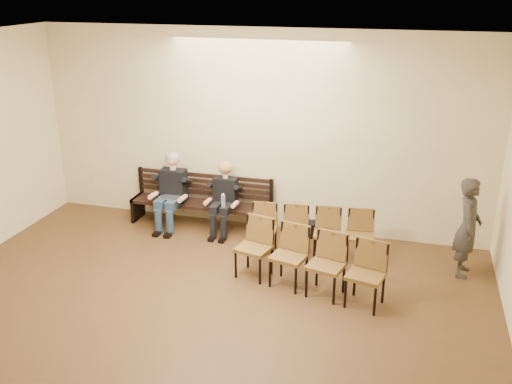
{
  "coord_description": "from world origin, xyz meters",
  "views": [
    {
      "loc": [
        2.56,
        -4.25,
        4.23
      ],
      "look_at": [
        0.23,
        4.05,
        1.0
      ],
      "focal_mm": 40.0,
      "sensor_mm": 36.0,
      "label": 1
    }
  ],
  "objects_px": {
    "laptop": "(171,199)",
    "passerby": "(469,220)",
    "water_bottle": "(223,207)",
    "seated_woman": "(224,201)",
    "bag": "(318,230)",
    "bench": "(201,214)",
    "chair_row_front": "(311,233)",
    "chair_row_back": "(307,261)",
    "seated_man": "(172,191)"
  },
  "relations": [
    {
      "from": "bench",
      "to": "seated_woman",
      "type": "distance_m",
      "value": 0.62
    },
    {
      "from": "passerby",
      "to": "water_bottle",
      "type": "bearing_deg",
      "value": 92.14
    },
    {
      "from": "passerby",
      "to": "chair_row_back",
      "type": "height_order",
      "value": "passerby"
    },
    {
      "from": "seated_woman",
      "to": "bag",
      "type": "distance_m",
      "value": 1.71
    },
    {
      "from": "laptop",
      "to": "chair_row_front",
      "type": "distance_m",
      "value": 2.62
    },
    {
      "from": "bag",
      "to": "passerby",
      "type": "xyz_separation_m",
      "value": [
        2.35,
        -0.7,
        0.75
      ]
    },
    {
      "from": "seated_woman",
      "to": "water_bottle",
      "type": "relative_size",
      "value": 4.71
    },
    {
      "from": "seated_man",
      "to": "seated_woman",
      "type": "relative_size",
      "value": 1.16
    },
    {
      "from": "seated_woman",
      "to": "passerby",
      "type": "xyz_separation_m",
      "value": [
        3.99,
        -0.48,
        0.31
      ]
    },
    {
      "from": "water_bottle",
      "to": "seated_woman",
      "type": "bearing_deg",
      "value": 105.94
    },
    {
      "from": "water_bottle",
      "to": "laptop",
      "type": "bearing_deg",
      "value": 174.15
    },
    {
      "from": "seated_woman",
      "to": "laptop",
      "type": "xyz_separation_m",
      "value": [
        -0.94,
        -0.14,
        -0.0
      ]
    },
    {
      "from": "seated_man",
      "to": "chair_row_back",
      "type": "distance_m",
      "value": 3.22
    },
    {
      "from": "chair_row_front",
      "to": "chair_row_back",
      "type": "height_order",
      "value": "chair_row_back"
    },
    {
      "from": "bench",
      "to": "bag",
      "type": "relative_size",
      "value": 7.24
    },
    {
      "from": "bench",
      "to": "laptop",
      "type": "xyz_separation_m",
      "value": [
        -0.45,
        -0.26,
        0.35
      ]
    },
    {
      "from": "laptop",
      "to": "passerby",
      "type": "relative_size",
      "value": 0.2
    },
    {
      "from": "seated_woman",
      "to": "chair_row_front",
      "type": "xyz_separation_m",
      "value": [
        1.65,
        -0.53,
        -0.17
      ]
    },
    {
      "from": "seated_woman",
      "to": "water_bottle",
      "type": "distance_m",
      "value": 0.26
    },
    {
      "from": "chair_row_front",
      "to": "laptop",
      "type": "bearing_deg",
      "value": 165.6
    },
    {
      "from": "bench",
      "to": "water_bottle",
      "type": "distance_m",
      "value": 0.75
    },
    {
      "from": "seated_man",
      "to": "bag",
      "type": "bearing_deg",
      "value": 4.79
    },
    {
      "from": "seated_woman",
      "to": "water_bottle",
      "type": "bearing_deg",
      "value": -74.06
    },
    {
      "from": "water_bottle",
      "to": "bag",
      "type": "relative_size",
      "value": 0.68
    },
    {
      "from": "water_bottle",
      "to": "passerby",
      "type": "xyz_separation_m",
      "value": [
        3.92,
        -0.23,
        0.31
      ]
    },
    {
      "from": "chair_row_back",
      "to": "bench",
      "type": "bearing_deg",
      "value": 155.87
    },
    {
      "from": "bench",
      "to": "chair_row_front",
      "type": "bearing_deg",
      "value": -16.91
    },
    {
      "from": "seated_woman",
      "to": "laptop",
      "type": "relative_size",
      "value": 3.34
    },
    {
      "from": "seated_woman",
      "to": "water_bottle",
      "type": "xyz_separation_m",
      "value": [
        0.07,
        -0.25,
        -0.01
      ]
    },
    {
      "from": "seated_woman",
      "to": "chair_row_front",
      "type": "height_order",
      "value": "seated_woman"
    },
    {
      "from": "passerby",
      "to": "chair_row_front",
      "type": "distance_m",
      "value": 2.39
    },
    {
      "from": "laptop",
      "to": "chair_row_front",
      "type": "height_order",
      "value": "chair_row_front"
    },
    {
      "from": "laptop",
      "to": "passerby",
      "type": "xyz_separation_m",
      "value": [
        4.93,
        -0.34,
        0.31
      ]
    },
    {
      "from": "seated_woman",
      "to": "seated_man",
      "type": "bearing_deg",
      "value": 180.0
    },
    {
      "from": "passerby",
      "to": "bag",
      "type": "bearing_deg",
      "value": 79.01
    },
    {
      "from": "laptop",
      "to": "passerby",
      "type": "bearing_deg",
      "value": -7.58
    },
    {
      "from": "chair_row_back",
      "to": "water_bottle",
      "type": "bearing_deg",
      "value": 154.64
    },
    {
      "from": "chair_row_front",
      "to": "chair_row_back",
      "type": "xyz_separation_m",
      "value": [
        0.14,
        -1.08,
        0.05
      ]
    },
    {
      "from": "laptop",
      "to": "chair_row_back",
      "type": "xyz_separation_m",
      "value": [
        2.73,
        -1.47,
        -0.12
      ]
    },
    {
      "from": "laptop",
      "to": "water_bottle",
      "type": "xyz_separation_m",
      "value": [
        1.01,
        -0.1,
        -0.0
      ]
    },
    {
      "from": "passerby",
      "to": "chair_row_front",
      "type": "xyz_separation_m",
      "value": [
        -2.34,
        -0.05,
        -0.48
      ]
    },
    {
      "from": "seated_woman",
      "to": "laptop",
      "type": "distance_m",
      "value": 0.95
    },
    {
      "from": "water_bottle",
      "to": "chair_row_back",
      "type": "bearing_deg",
      "value": -38.38
    },
    {
      "from": "seated_woman",
      "to": "bag",
      "type": "relative_size",
      "value": 3.22
    },
    {
      "from": "water_bottle",
      "to": "bag",
      "type": "xyz_separation_m",
      "value": [
        1.57,
        0.47,
        -0.44
      ]
    },
    {
      "from": "laptop",
      "to": "chair_row_back",
      "type": "relative_size",
      "value": 0.16
    },
    {
      "from": "water_bottle",
      "to": "bag",
      "type": "distance_m",
      "value": 1.69
    },
    {
      "from": "chair_row_front",
      "to": "chair_row_back",
      "type": "bearing_deg",
      "value": -88.37
    },
    {
      "from": "chair_row_back",
      "to": "bag",
      "type": "bearing_deg",
      "value": 107.82
    },
    {
      "from": "laptop",
      "to": "chair_row_front",
      "type": "bearing_deg",
      "value": -12.19
    }
  ]
}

